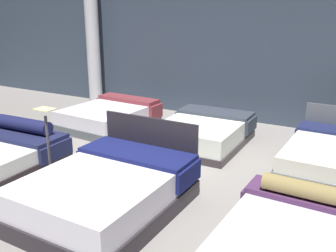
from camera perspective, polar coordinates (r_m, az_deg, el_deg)
ground_plane at (r=6.04m, az=-0.35°, el=-6.76°), size 18.00×18.00×0.02m
showroom_back_wall at (r=8.65m, az=11.21°, el=12.23°), size 18.00×0.06×3.50m
bed_1 at (r=4.78m, az=-9.15°, el=-9.77°), size 1.66×2.11×1.00m
bed_2 at (r=3.94m, az=18.97°, el=-17.72°), size 1.52×2.08×0.71m
bed_3 at (r=8.31m, az=-8.91°, el=1.51°), size 1.68×1.99×0.53m
bed_4 at (r=7.13m, az=5.51°, el=-0.91°), size 1.56×1.94×0.52m
bed_5 at (r=6.57m, az=24.36°, el=-4.18°), size 1.54×2.12×0.82m
price_sign at (r=5.60m, az=-17.73°, el=-4.43°), size 0.28×0.24×1.16m
support_pillar at (r=10.22m, az=-11.47°, el=12.90°), size 0.35×0.35×3.50m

